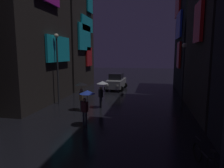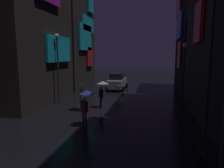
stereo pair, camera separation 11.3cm
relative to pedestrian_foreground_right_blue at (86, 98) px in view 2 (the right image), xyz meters
The scene contains 10 objects.
building_left_mid 9.33m from the pedestrian_foreground_right_blue, 144.70° to the left, with size 4.25×8.51×13.00m.
building_left_far 15.49m from the pedestrian_foreground_right_blue, 116.45° to the left, with size 4.25×7.42×13.65m.
building_right_far 16.47m from the pedestrian_foreground_right_blue, 57.55° to the left, with size 4.25×7.83×13.10m.
pedestrian_foreground_right_blue is the anchor object (origin of this frame).
pedestrian_near_crossing_black 3.25m from the pedestrian_foreground_right_blue, 115.25° to the left, with size 0.90×0.90×2.12m.
pedestrian_midstreet_centre_clear 4.02m from the pedestrian_foreground_right_blue, 91.59° to the left, with size 0.90×0.90×2.12m.
bicycle_parked_at_storefront 6.62m from the pedestrian_foreground_right_blue, 30.91° to the right, with size 0.48×1.78×0.96m.
car_distant 12.54m from the pedestrian_foreground_right_blue, 92.31° to the left, with size 2.34×4.19×1.92m.
streetlamp_left_far 6.45m from the pedestrian_foreground_right_blue, 130.92° to the left, with size 0.36×0.36×5.80m.
streetlamp_right_far 8.27m from the pedestrian_foreground_right_blue, 42.82° to the left, with size 0.36×0.36×5.00m.
Camera 2 is at (2.76, -1.93, 4.12)m, focal length 32.00 mm.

